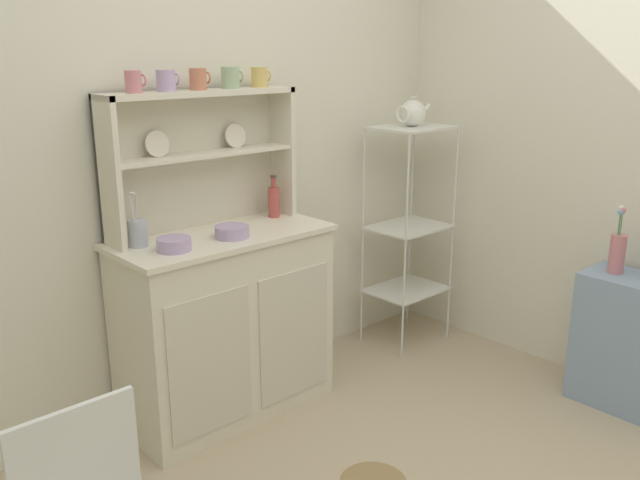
{
  "coord_description": "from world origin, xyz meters",
  "views": [
    {
      "loc": [
        -1.54,
        -0.97,
        1.64
      ],
      "look_at": [
        0.38,
        1.12,
        0.82
      ],
      "focal_mm": 37.31,
      "sensor_mm": 36.0,
      "label": 1
    }
  ],
  "objects_px": {
    "hutch_cabinet": "(226,323)",
    "flower_vase": "(618,250)",
    "hutch_shelf_unit": "(198,148)",
    "cup_rose_0": "(134,82)",
    "utensil_jar": "(138,232)",
    "bakers_rack": "(409,215)",
    "side_shelf_blue": "(632,343)",
    "porcelain_teapot": "(413,113)",
    "jam_bottle": "(274,201)",
    "bowl_mixing_large": "(174,244)"
  },
  "relations": [
    {
      "from": "utensil_jar",
      "to": "flower_vase",
      "type": "height_order",
      "value": "utensil_jar"
    },
    {
      "from": "side_shelf_blue",
      "to": "porcelain_teapot",
      "type": "distance_m",
      "value": 1.57
    },
    {
      "from": "hutch_cabinet",
      "to": "side_shelf_blue",
      "type": "distance_m",
      "value": 1.88
    },
    {
      "from": "bakers_rack",
      "to": "cup_rose_0",
      "type": "bearing_deg",
      "value": 173.96
    },
    {
      "from": "bakers_rack",
      "to": "side_shelf_blue",
      "type": "distance_m",
      "value": 1.29
    },
    {
      "from": "jam_bottle",
      "to": "porcelain_teapot",
      "type": "distance_m",
      "value": 0.94
    },
    {
      "from": "hutch_shelf_unit",
      "to": "utensil_jar",
      "type": "xyz_separation_m",
      "value": [
        -0.36,
        -0.08,
        -0.3
      ]
    },
    {
      "from": "cup_rose_0",
      "to": "flower_vase",
      "type": "distance_m",
      "value": 2.25
    },
    {
      "from": "bakers_rack",
      "to": "bowl_mixing_large",
      "type": "bearing_deg",
      "value": -178.63
    },
    {
      "from": "hutch_shelf_unit",
      "to": "porcelain_teapot",
      "type": "xyz_separation_m",
      "value": [
        1.21,
        -0.2,
        0.09
      ]
    },
    {
      "from": "side_shelf_blue",
      "to": "hutch_cabinet",
      "type": "bearing_deg",
      "value": 138.81
    },
    {
      "from": "hutch_cabinet",
      "to": "utensil_jar",
      "type": "bearing_deg",
      "value": 167.69
    },
    {
      "from": "hutch_cabinet",
      "to": "bakers_rack",
      "type": "distance_m",
      "value": 1.25
    },
    {
      "from": "bowl_mixing_large",
      "to": "hutch_shelf_unit",
      "type": "bearing_deg",
      "value": 39.79
    },
    {
      "from": "cup_rose_0",
      "to": "bowl_mixing_large",
      "type": "bearing_deg",
      "value": -84.13
    },
    {
      "from": "hutch_cabinet",
      "to": "jam_bottle",
      "type": "height_order",
      "value": "jam_bottle"
    },
    {
      "from": "cup_rose_0",
      "to": "flower_vase",
      "type": "relative_size",
      "value": 0.27
    },
    {
      "from": "cup_rose_0",
      "to": "side_shelf_blue",
      "type": "bearing_deg",
      "value": -38.38
    },
    {
      "from": "hutch_shelf_unit",
      "to": "utensil_jar",
      "type": "distance_m",
      "value": 0.47
    },
    {
      "from": "hutch_cabinet",
      "to": "side_shelf_blue",
      "type": "xyz_separation_m",
      "value": [
        1.41,
        -1.24,
        -0.12
      ]
    },
    {
      "from": "cup_rose_0",
      "to": "utensil_jar",
      "type": "height_order",
      "value": "cup_rose_0"
    },
    {
      "from": "hutch_cabinet",
      "to": "bowl_mixing_large",
      "type": "xyz_separation_m",
      "value": [
        -0.28,
        -0.07,
        0.44
      ]
    },
    {
      "from": "bakers_rack",
      "to": "cup_rose_0",
      "type": "distance_m",
      "value": 1.7
    },
    {
      "from": "hutch_cabinet",
      "to": "flower_vase",
      "type": "distance_m",
      "value": 1.82
    },
    {
      "from": "utensil_jar",
      "to": "porcelain_teapot",
      "type": "distance_m",
      "value": 1.62
    },
    {
      "from": "bakers_rack",
      "to": "flower_vase",
      "type": "height_order",
      "value": "bakers_rack"
    },
    {
      "from": "porcelain_teapot",
      "to": "cup_rose_0",
      "type": "bearing_deg",
      "value": 173.96
    },
    {
      "from": "bowl_mixing_large",
      "to": "jam_bottle",
      "type": "distance_m",
      "value": 0.66
    },
    {
      "from": "hutch_shelf_unit",
      "to": "flower_vase",
      "type": "bearing_deg",
      "value": -42.16
    },
    {
      "from": "hutch_shelf_unit",
      "to": "porcelain_teapot",
      "type": "height_order",
      "value": "hutch_shelf_unit"
    },
    {
      "from": "utensil_jar",
      "to": "side_shelf_blue",
      "type": "bearing_deg",
      "value": -36.59
    },
    {
      "from": "bakers_rack",
      "to": "jam_bottle",
      "type": "relative_size",
      "value": 6.1
    },
    {
      "from": "side_shelf_blue",
      "to": "bowl_mixing_large",
      "type": "height_order",
      "value": "bowl_mixing_large"
    },
    {
      "from": "jam_bottle",
      "to": "utensil_jar",
      "type": "relative_size",
      "value": 0.87
    },
    {
      "from": "jam_bottle",
      "to": "porcelain_teapot",
      "type": "xyz_separation_m",
      "value": [
        0.85,
        -0.12,
        0.37
      ]
    },
    {
      "from": "hutch_shelf_unit",
      "to": "bakers_rack",
      "type": "xyz_separation_m",
      "value": [
        1.21,
        -0.2,
        -0.47
      ]
    },
    {
      "from": "porcelain_teapot",
      "to": "jam_bottle",
      "type": "bearing_deg",
      "value": 171.72
    },
    {
      "from": "bakers_rack",
      "to": "cup_rose_0",
      "type": "height_order",
      "value": "cup_rose_0"
    },
    {
      "from": "hutch_cabinet",
      "to": "jam_bottle",
      "type": "distance_m",
      "value": 0.62
    },
    {
      "from": "hutch_cabinet",
      "to": "flower_vase",
      "type": "relative_size",
      "value": 3.01
    },
    {
      "from": "jam_bottle",
      "to": "bakers_rack",
      "type": "bearing_deg",
      "value": -8.26
    },
    {
      "from": "jam_bottle",
      "to": "flower_vase",
      "type": "relative_size",
      "value": 0.63
    },
    {
      "from": "cup_rose_0",
      "to": "utensil_jar",
      "type": "bearing_deg",
      "value": -141.35
    },
    {
      "from": "side_shelf_blue",
      "to": "jam_bottle",
      "type": "height_order",
      "value": "jam_bottle"
    },
    {
      "from": "hutch_shelf_unit",
      "to": "utensil_jar",
      "type": "height_order",
      "value": "hutch_shelf_unit"
    },
    {
      "from": "hutch_cabinet",
      "to": "side_shelf_blue",
      "type": "bearing_deg",
      "value": -41.19
    },
    {
      "from": "hutch_shelf_unit",
      "to": "bakers_rack",
      "type": "relative_size",
      "value": 0.73
    },
    {
      "from": "hutch_shelf_unit",
      "to": "flower_vase",
      "type": "xyz_separation_m",
      "value": [
        1.41,
        -1.28,
        -0.47
      ]
    },
    {
      "from": "side_shelf_blue",
      "to": "bowl_mixing_large",
      "type": "relative_size",
      "value": 4.55
    },
    {
      "from": "hutch_shelf_unit",
      "to": "cup_rose_0",
      "type": "height_order",
      "value": "cup_rose_0"
    }
  ]
}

